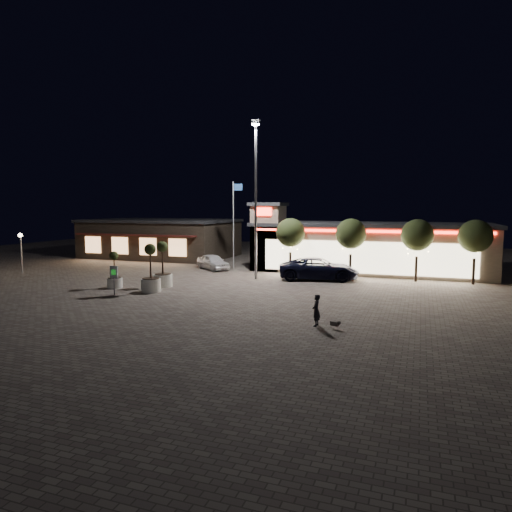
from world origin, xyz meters
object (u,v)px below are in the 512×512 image
(white_sedan, at_px, (213,262))
(valet_sign, at_px, (114,275))
(planter_left, at_px, (115,277))
(planter_mid, at_px, (151,277))
(pickup_truck, at_px, (319,269))
(pedestrian, at_px, (316,310))

(white_sedan, bearing_deg, valet_sign, -145.64)
(planter_left, xyz_separation_m, valet_sign, (1.69, -2.28, 0.54))
(planter_mid, bearing_deg, pickup_truck, 43.48)
(pickup_truck, xyz_separation_m, white_sedan, (-10.35, 2.43, -0.16))
(pedestrian, bearing_deg, white_sedan, -138.32)
(planter_left, height_order, planter_mid, planter_mid)
(pickup_truck, bearing_deg, white_sedan, 65.10)
(pedestrian, bearing_deg, valet_sign, -99.74)
(pedestrian, height_order, valet_sign, valet_sign)
(planter_mid, bearing_deg, planter_left, 172.54)
(pickup_truck, height_order, white_sedan, pickup_truck)
(white_sedan, relative_size, pedestrian, 2.71)
(planter_left, distance_m, valet_sign, 2.89)
(pickup_truck, distance_m, white_sedan, 10.63)
(white_sedan, xyz_separation_m, pedestrian, (13.22, -16.45, 0.06))
(white_sedan, bearing_deg, pedestrian, -103.71)
(valet_sign, bearing_deg, planter_mid, 50.12)
(pickup_truck, relative_size, white_sedan, 1.50)
(pickup_truck, xyz_separation_m, planter_left, (-12.77, -8.61, -0.06))
(white_sedan, xyz_separation_m, planter_mid, (0.82, -11.47, 0.30))
(pedestrian, xyz_separation_m, planter_mid, (-12.40, 4.98, 0.24))
(pedestrian, relative_size, planter_left, 0.59)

